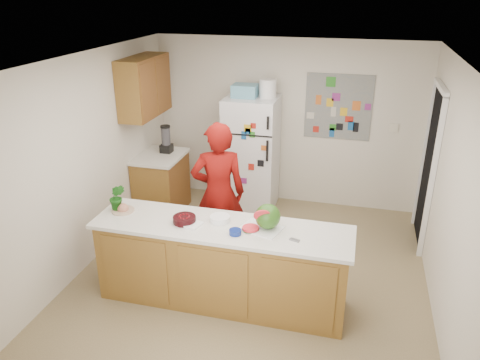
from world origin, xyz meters
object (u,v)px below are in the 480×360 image
(person, at_px, (219,194))
(watermelon, at_px, (268,216))
(refrigerator, at_px, (251,154))
(cherry_bowl, at_px, (184,219))

(person, relative_size, watermelon, 6.94)
(watermelon, bearing_deg, person, 134.84)
(refrigerator, xyz_separation_m, cherry_bowl, (-0.13, -2.41, 0.11))
(refrigerator, distance_m, person, 1.58)
(refrigerator, relative_size, person, 0.96)
(watermelon, xyz_separation_m, cherry_bowl, (-0.86, -0.09, -0.10))
(cherry_bowl, bearing_deg, person, 82.64)
(person, xyz_separation_m, cherry_bowl, (-0.11, -0.84, 0.07))
(person, height_order, watermelon, person)
(refrigerator, height_order, watermelon, refrigerator)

